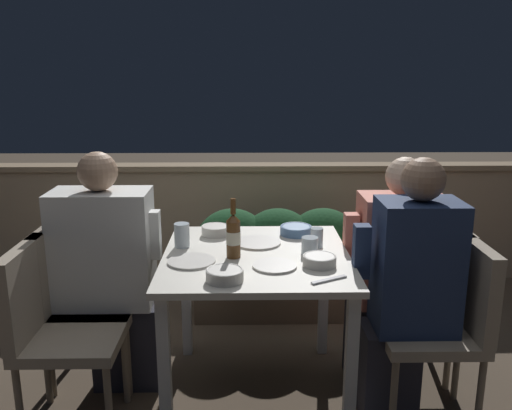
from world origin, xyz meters
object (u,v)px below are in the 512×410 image
at_px(chair_left_near, 51,319).
at_px(person_coral_top, 392,273).
at_px(chair_right_near, 449,313).
at_px(person_navy_jumper, 407,291).
at_px(beer_bottle, 233,235).
at_px(person_white_polo, 111,273).
at_px(chair_right_far, 430,288).
at_px(chair_left_far, 73,290).

bearing_deg(chair_left_near, person_coral_top, 11.30).
height_order(chair_left_near, person_coral_top, person_coral_top).
relative_size(chair_right_near, person_navy_jumper, 0.69).
bearing_deg(chair_left_near, chair_right_near, 0.90).
relative_size(chair_left_near, beer_bottle, 3.03).
distance_m(person_white_polo, person_coral_top, 1.41).
height_order(chair_right_far, person_coral_top, person_coral_top).
xyz_separation_m(person_navy_jumper, person_coral_top, (0.01, 0.29, -0.03)).
xyz_separation_m(person_navy_jumper, beer_bottle, (-0.78, 0.12, 0.23)).
bearing_deg(chair_left_far, person_navy_jumper, -10.44).
xyz_separation_m(person_white_polo, chair_right_far, (1.61, -0.00, -0.09)).
bearing_deg(person_coral_top, chair_right_near, -57.21).
bearing_deg(person_navy_jumper, chair_left_far, 169.56).
bearing_deg(person_navy_jumper, chair_right_near, -0.00).
bearing_deg(person_white_polo, person_navy_jumper, -11.87).
bearing_deg(person_navy_jumper, chair_left_near, -178.99).
bearing_deg(person_white_polo, chair_right_far, -0.05).
xyz_separation_m(chair_left_near, chair_left_far, (0.00, 0.32, 0.00)).
bearing_deg(beer_bottle, chair_right_far, 10.12).
distance_m(chair_left_near, person_navy_jumper, 1.60).
bearing_deg(chair_left_far, chair_left_near, -90.15).
xyz_separation_m(chair_left_far, person_navy_jumper, (1.60, -0.29, 0.11)).
bearing_deg(person_white_polo, chair_left_far, 180.00).
xyz_separation_m(person_white_polo, person_navy_jumper, (1.40, -0.29, 0.02)).
height_order(chair_left_near, chair_left_far, same).
bearing_deg(chair_left_near, chair_left_far, 89.85).
distance_m(chair_left_near, beer_bottle, 0.89).
height_order(person_navy_jumper, chair_right_far, person_navy_jumper).
distance_m(person_navy_jumper, beer_bottle, 0.83).
relative_size(person_white_polo, person_coral_top, 1.02).
bearing_deg(person_white_polo, person_coral_top, -0.06).
height_order(chair_left_far, person_coral_top, person_coral_top).
relative_size(chair_left_far, person_navy_jumper, 0.69).
xyz_separation_m(chair_right_near, chair_right_far, (0.01, 0.29, 0.00)).
xyz_separation_m(chair_right_near, person_navy_jumper, (-0.20, 0.00, 0.11)).
distance_m(chair_right_near, beer_bottle, 1.04).
height_order(chair_left_near, chair_right_far, same).
xyz_separation_m(person_white_polo, person_coral_top, (1.41, -0.00, -0.01)).
relative_size(chair_left_near, chair_right_far, 1.00).
xyz_separation_m(chair_left_far, person_coral_top, (1.61, -0.00, 0.08)).
bearing_deg(chair_right_near, beer_bottle, 173.26).
bearing_deg(chair_right_near, chair_left_near, -179.10).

